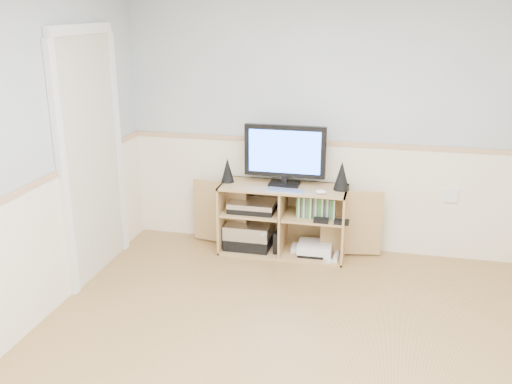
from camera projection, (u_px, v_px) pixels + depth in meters
room at (298, 194)px, 3.17m from camera, size 4.04×4.54×2.54m
media_cabinet at (284, 217)px, 5.32m from camera, size 1.80×0.43×0.65m
monitor at (285, 153)px, 5.13m from camera, size 0.74×0.18×0.55m
speaker_left at (227, 170)px, 5.27m from camera, size 0.12×0.12×0.23m
speaker_right at (342, 176)px, 5.04m from camera, size 0.14×0.14×0.26m
keyboard at (285, 191)px, 5.03m from camera, size 0.33×0.15×0.01m
mouse at (321, 192)px, 4.96m from camera, size 0.10×0.07×0.04m
av_components at (250, 228)px, 5.38m from camera, size 0.51×0.32×0.47m
game_consoles at (314, 248)px, 5.28m from camera, size 0.45×0.30×0.11m
game_cases at (316, 207)px, 5.14m from camera, size 0.34×0.13×0.19m
wall_outlet at (451, 195)px, 5.08m from camera, size 0.12×0.03×0.12m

